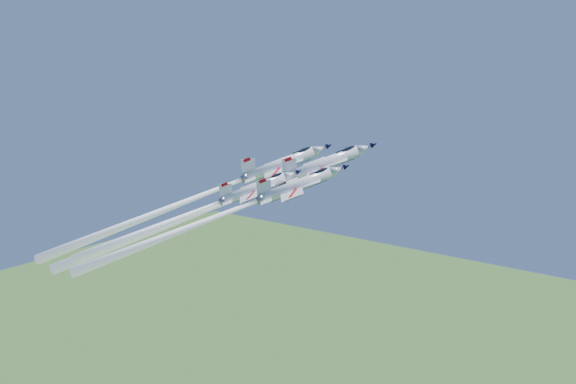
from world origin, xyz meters
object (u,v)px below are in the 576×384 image
Objects in this scene: jet_lead at (220,204)px; jet_left at (190,200)px; jet_slot at (192,213)px; jet_right at (216,217)px.

jet_left is at bearing -147.75° from jet_lead.
jet_left is 1.52× the size of jet_slot.
jet_slot is at bearing -82.35° from jet_lead.
jet_lead reaches higher than jet_right.
jet_lead is 1.56× the size of jet_slot.
jet_lead is 4.67m from jet_slot.
jet_slot is (-5.77, 0.62, -0.36)m from jet_right.
jet_left is at bearing -172.43° from jet_slot.
jet_right is 5.81m from jet_slot.
jet_left reaches higher than jet_slot.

